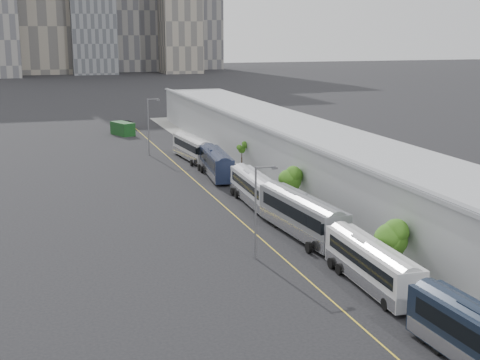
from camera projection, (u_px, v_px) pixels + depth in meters
name	position (u px, v px, depth m)	size (l,w,h in m)	color
sidewalk	(329.00, 210.00, 73.32)	(10.00, 170.00, 0.12)	gray
lane_line	(238.00, 218.00, 70.25)	(0.12, 160.00, 0.02)	gold
depot	(363.00, 177.00, 73.73)	(12.45, 160.40, 7.20)	gray
bus_2	(372.00, 268.00, 51.19)	(2.75, 12.20, 3.55)	silver
bus_3	(302.00, 219.00, 63.94)	(3.85, 13.98, 4.04)	slate
bus_4	(255.00, 191.00, 75.96)	(2.89, 12.33, 3.58)	#B8BAC4
bus_5	(216.00, 166.00, 90.09)	(3.63, 12.67, 3.65)	#161C32
bus_6	(193.00, 150.00, 101.96)	(3.53, 12.65, 3.65)	#B2B2B4
tree_1	(391.00, 235.00, 53.55)	(2.75, 2.75, 4.66)	black
tree_2	(290.00, 178.00, 74.45)	(2.57, 2.57, 4.61)	black
tree_3	(242.00, 149.00, 93.49)	(1.05, 1.05, 3.76)	black
street_lamp_near	(258.00, 205.00, 56.94)	(2.04, 0.22, 8.14)	#59595E
street_lamp_far	(149.00, 123.00, 105.16)	(2.04, 0.22, 8.99)	#59595E
shipping_container	(123.00, 129.00, 126.60)	(2.45, 5.44, 2.47)	#113814
suv	(125.00, 125.00, 134.37)	(2.80, 6.08, 1.69)	black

